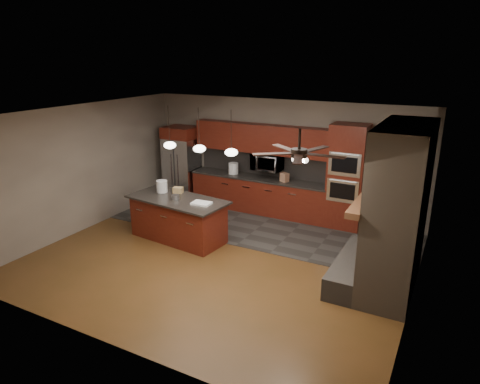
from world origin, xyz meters
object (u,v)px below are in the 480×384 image
Objects in this scene: counter_box at (285,177)px; oven_tower at (347,177)px; microwave at (267,162)px; kitchen_island at (178,219)px; cardboard_box at (178,190)px; counter_bucket at (233,168)px; white_bucket at (162,186)px; paint_can at (175,197)px; paint_tray at (201,203)px; refrigerator at (182,164)px.

oven_tower is at bearing 26.48° from counter_box.
microwave is 0.32× the size of kitchen_island.
cardboard_box is 2.04m from counter_bucket.
microwave is at bearing 3.11° from counter_bucket.
microwave is 2.81× the size of white_bucket.
oven_tower is at bearing 39.18° from paint_can.
cardboard_box is (-0.22, 0.40, 0.01)m from paint_can.
cardboard_box reaches higher than kitchen_island.
counter_bucket is 1.37× the size of counter_box.
white_bucket is 2.22m from counter_bucket.
white_bucket is (-3.53, -2.12, -0.14)m from oven_tower.
white_bucket reaches higher than cardboard_box.
counter_box is (1.49, 2.37, 0.03)m from paint_can.
kitchen_island is 11.21× the size of cardboard_box.
microwave is 2.51m from paint_tray.
paint_tray is 1.89× the size of cardboard_box.
white_bucket is at bearing -66.19° from refrigerator.
kitchen_island is 0.65m from cardboard_box.
counter_box is (0.85, 2.36, 0.06)m from paint_tray.
microwave is at bearing 178.34° from oven_tower.
white_bucket is 0.92× the size of counter_bucket.
microwave is 3.62× the size of cardboard_box.
microwave is at bearing 54.54° from white_bucket.
counter_bucket is (1.53, 0.08, 0.04)m from refrigerator.
paint_tray is at bearing -76.62° from counter_bucket.
microwave is (-1.98, 0.06, 0.11)m from oven_tower.
refrigerator is at bearing 128.11° from paint_tray.
counter_box is (2.96, 0.03, 0.00)m from refrigerator.
paint_can reaches higher than kitchen_island.
refrigerator is (-2.45, -0.13, -0.30)m from microwave.
oven_tower reaches higher than white_bucket.
microwave is 2.68m from white_bucket.
microwave is at bearing 3.06° from refrigerator.
refrigerator is at bearing -154.57° from counter_box.
paint_can is 0.55× the size of counter_bucket.
oven_tower reaches higher than paint_can.
cardboard_box is at bearing 128.90° from kitchen_island.
white_bucket is 1.29× the size of cardboard_box.
refrigerator is 2.24m from white_bucket.
kitchen_island is 0.84m from white_bucket.
paint_tray reaches higher than kitchen_island.
white_bucket is 1.26× the size of counter_box.
refrigerator reaches higher than counter_box.
counter_box is at bearing 66.14° from paint_tray.
counter_bucket reaches higher than paint_can.
paint_tray is at bearing 0.88° from paint_can.
refrigerator is 2.31m from cardboard_box.
refrigerator is at bearing 113.81° from white_bucket.
counter_bucket is (-0.57, 2.41, 0.10)m from paint_tray.
cardboard_box is at bearing -97.95° from counter_bucket.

